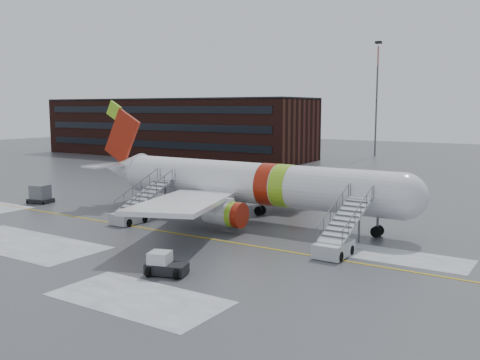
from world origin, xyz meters
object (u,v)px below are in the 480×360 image
Objects in this scene: airliner at (243,183)px; airstair_aft at (135,211)px; uld_container at (40,194)px; airstair_fwd at (338,239)px; pushback_tug at (164,265)px.

airstair_aft is (-7.59, -6.54, -2.35)m from airliner.
airliner is 4.55× the size of airstair_aft.
airstair_fwd is at bearing -2.63° from uld_container.
pushback_tug is at bearing -23.13° from uld_container.
airstair_aft is 15.85m from uld_container.
airstair_aft is at bearing 180.00° from airstair_fwd.
airstair_aft is (-19.83, 0.00, 0.00)m from airstair_fwd.
airliner is 14.07m from airstair_fwd.
airliner is 17.93m from pushback_tug.
airstair_aft is 2.70× the size of pushback_tug.
airstair_fwd reaches higher than uld_container.
airstair_fwd reaches higher than pushback_tug.
airliner is 12.29× the size of pushback_tug.
airliner is at bearing 11.85° from uld_container.
pushback_tug is (4.97, -17.00, -2.77)m from airliner.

